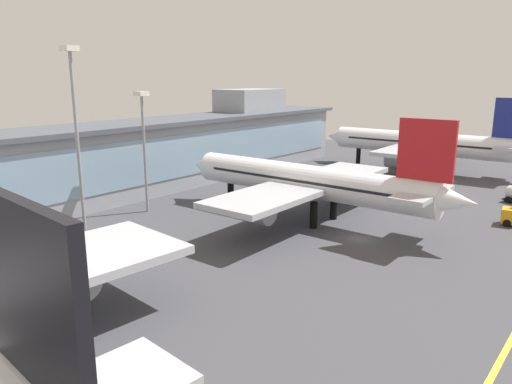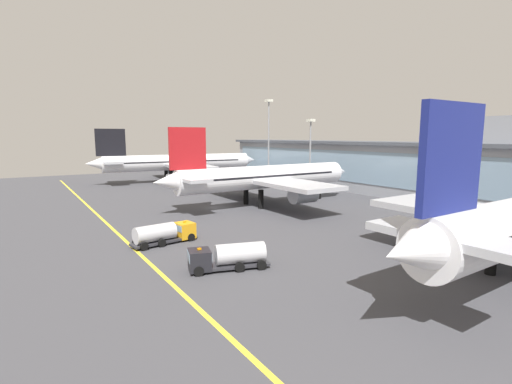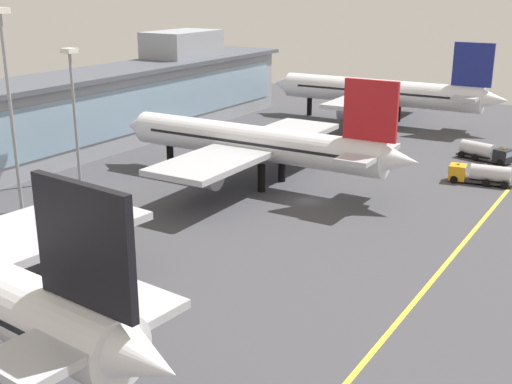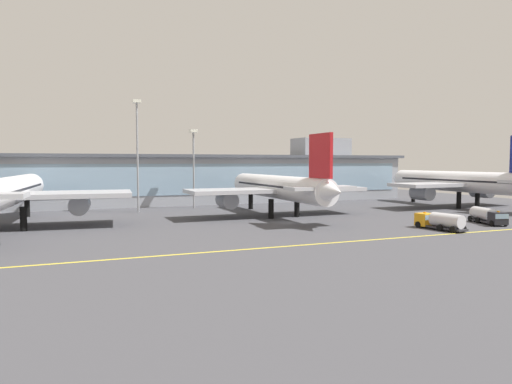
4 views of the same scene
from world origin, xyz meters
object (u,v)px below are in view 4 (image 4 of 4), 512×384
object	(u,v)px
airliner_far_right	(459,182)
apron_light_mast_centre	(194,155)
airliner_near_left	(7,193)
baggage_tug_near	(488,216)
apron_light_mast_west	(137,140)
fuel_tanker_truck	(439,221)
airliner_near_right	(278,188)

from	to	relation	value
airliner_far_right	apron_light_mast_centre	size ratio (longest dim) A/B	2.61
airliner_near_left	airliner_far_right	xyz separation A→B (m)	(101.39, 0.63, 0.13)
airliner_far_right	airliner_near_left	bearing A→B (deg)	89.09
baggage_tug_near	apron_light_mast_west	bearing A→B (deg)	-111.65
apron_light_mast_centre	fuel_tanker_truck	bearing A→B (deg)	-60.15
baggage_tug_near	airliner_near_right	bearing A→B (deg)	-113.45
airliner_far_right	fuel_tanker_truck	size ratio (longest dim) A/B	5.44
baggage_tug_near	apron_light_mast_west	world-z (taller)	apron_light_mast_west
fuel_tanker_truck	baggage_tug_near	world-z (taller)	same
baggage_tug_near	apron_light_mast_west	size ratio (longest dim) A/B	0.37
airliner_near_right	fuel_tanker_truck	size ratio (longest dim) A/B	5.23
fuel_tanker_truck	apron_light_mast_centre	distance (m)	60.10
airliner_near_right	apron_light_mast_west	bearing A→B (deg)	53.69
apron_light_mast_west	apron_light_mast_centre	xyz separation A→B (m)	(14.05, 4.08, -3.38)
airliner_near_right	airliner_near_left	bearing A→B (deg)	89.61
fuel_tanker_truck	apron_light_mast_west	size ratio (longest dim) A/B	0.37
fuel_tanker_truck	apron_light_mast_centre	size ratio (longest dim) A/B	0.48
airliner_near_left	airliner_near_right	bearing A→B (deg)	-84.88
airliner_near_right	apron_light_mast_centre	xyz separation A→B (m)	(-12.28, 23.20, 7.07)
airliner_near_left	airliner_far_right	world-z (taller)	airliner_far_right
airliner_near_right	baggage_tug_near	size ratio (longest dim) A/B	5.19
fuel_tanker_truck	baggage_tug_near	distance (m)	13.89
airliner_near_left	fuel_tanker_truck	world-z (taller)	airliner_near_left
fuel_tanker_truck	apron_light_mast_west	distance (m)	65.75
airliner_near_right	apron_light_mast_centre	world-z (taller)	apron_light_mast_centre
airliner_near_left	airliner_far_right	distance (m)	101.40
airliner_far_right	apron_light_mast_centre	bearing A→B (deg)	69.03
fuel_tanker_truck	baggage_tug_near	size ratio (longest dim) A/B	0.99
airliner_near_left	airliner_far_right	size ratio (longest dim) A/B	1.11
airliner_near_left	airliner_near_right	world-z (taller)	airliner_near_left
airliner_near_left	airliner_near_right	xyz separation A→B (m)	(50.81, -0.05, -0.19)
airliner_near_left	apron_light_mast_centre	xyz separation A→B (m)	(38.53, 23.15, 6.87)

